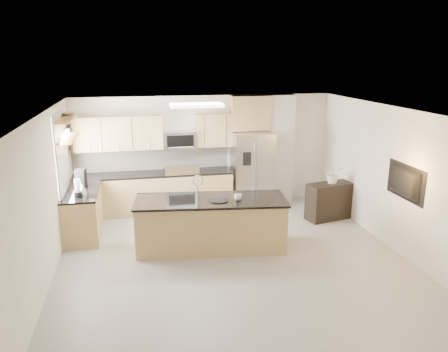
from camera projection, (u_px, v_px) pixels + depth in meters
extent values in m
plane|color=gray|center=(235.00, 263.00, 7.55)|extent=(6.50, 6.50, 0.00)
cube|color=silver|center=(236.00, 113.00, 6.86)|extent=(6.00, 6.50, 0.02)
cube|color=white|center=(204.00, 151.00, 10.28)|extent=(6.00, 0.02, 2.60)
cube|color=white|center=(312.00, 292.00, 4.13)|extent=(6.00, 0.02, 2.60)
cube|color=white|center=(43.00, 203.00, 6.63)|extent=(0.02, 6.50, 2.60)
cube|color=white|center=(399.00, 182.00, 7.78)|extent=(0.02, 6.50, 2.60)
cube|color=tan|center=(154.00, 193.00, 9.96)|extent=(3.55, 0.65, 0.88)
cube|color=black|center=(153.00, 174.00, 9.84)|extent=(3.55, 0.66, 0.04)
cube|color=beige|center=(152.00, 159.00, 10.06)|extent=(3.55, 0.02, 0.52)
cube|color=tan|center=(83.00, 214.00, 8.67)|extent=(0.65, 1.50, 0.88)
cube|color=black|center=(81.00, 192.00, 8.54)|extent=(0.66, 1.50, 0.04)
cube|color=black|center=(181.00, 191.00, 10.08)|extent=(0.76, 0.64, 0.90)
cube|color=black|center=(181.00, 172.00, 9.96)|extent=(0.76, 0.62, 0.03)
cube|color=#B7B7B9|center=(182.00, 170.00, 9.64)|extent=(0.76, 0.04, 0.22)
cube|color=tan|center=(118.00, 133.00, 9.61)|extent=(1.92, 0.33, 0.75)
cube|color=tan|center=(213.00, 130.00, 10.02)|extent=(0.82, 0.33, 0.75)
cube|color=#B7B7B9|center=(180.00, 140.00, 9.88)|extent=(0.76, 0.40, 0.40)
cube|color=black|center=(180.00, 142.00, 9.70)|extent=(0.60, 0.02, 0.28)
cube|color=#B7B7B9|center=(252.00, 170.00, 10.23)|extent=(0.92, 0.75, 1.78)
cube|color=#97979A|center=(256.00, 174.00, 9.87)|extent=(0.02, 0.01, 1.69)
cube|color=black|center=(247.00, 159.00, 9.73)|extent=(0.18, 0.03, 0.30)
cube|color=silver|center=(280.00, 149.00, 10.48)|extent=(0.60, 0.30, 2.60)
cube|color=white|center=(61.00, 155.00, 8.29)|extent=(0.03, 1.05, 1.55)
cube|color=silver|center=(62.00, 155.00, 8.29)|extent=(0.03, 1.15, 1.65)
cube|color=olive|center=(67.00, 138.00, 8.33)|extent=(0.30, 1.20, 0.04)
cube|color=olive|center=(66.00, 119.00, 8.23)|extent=(0.30, 1.20, 0.04)
cube|color=white|center=(197.00, 105.00, 8.31)|extent=(1.00, 0.50, 0.06)
cube|color=tan|center=(211.00, 225.00, 8.07)|extent=(2.78, 1.25, 0.91)
cube|color=black|center=(211.00, 200.00, 7.94)|extent=(2.85, 1.32, 0.04)
cube|color=black|center=(199.00, 202.00, 7.91)|extent=(0.57, 0.41, 0.01)
cylinder|color=#B7B7B9|center=(197.00, 187.00, 8.07)|extent=(0.03, 0.03, 0.34)
torus|color=#B7B7B9|center=(198.00, 180.00, 7.97)|extent=(0.21, 0.03, 0.21)
cube|color=black|center=(329.00, 201.00, 9.54)|extent=(1.08, 0.64, 0.81)
imported|color=silver|center=(238.00, 197.00, 7.87)|extent=(0.14, 0.14, 0.11)
cylinder|color=black|center=(219.00, 200.00, 7.85)|extent=(0.35, 0.35, 0.02)
cylinder|color=black|center=(78.00, 194.00, 8.14)|extent=(0.15, 0.15, 0.10)
cylinder|color=silver|center=(78.00, 185.00, 8.09)|extent=(0.11, 0.11, 0.25)
cone|color=#B7B7B9|center=(82.00, 188.00, 8.37)|extent=(0.18, 0.18, 0.19)
cylinder|color=black|center=(82.00, 183.00, 8.34)|extent=(0.04, 0.04, 0.04)
cube|color=black|center=(81.00, 178.00, 8.77)|extent=(0.22, 0.25, 0.36)
cylinder|color=#B7B7B9|center=(81.00, 183.00, 8.73)|extent=(0.12, 0.12, 0.13)
imported|color=#B7B7B9|center=(68.00, 113.00, 8.54)|extent=(0.38, 0.38, 0.08)
imported|color=silver|center=(334.00, 169.00, 9.38)|extent=(0.63, 0.56, 0.65)
imported|color=black|center=(401.00, 182.00, 7.56)|extent=(0.14, 1.08, 0.62)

